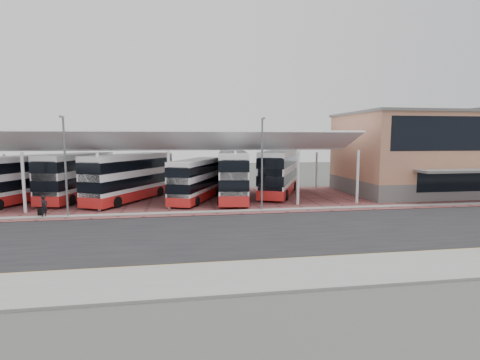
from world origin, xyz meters
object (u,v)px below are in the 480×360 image
(bus_3, at_px, (197,180))
(bus_5, at_px, (279,173))
(bus_4, at_px, (233,176))
(bus_1, at_px, (78,176))
(bus_2, at_px, (129,178))
(bus_0, at_px, (18,180))
(pedestrian, at_px, (44,207))
(terminal, at_px, (425,153))

(bus_3, distance_m, bus_5, 9.66)
(bus_3, xyz_separation_m, bus_4, (3.73, 0.35, 0.37))
(bus_1, bearing_deg, bus_2, -5.77)
(bus_0, xyz_separation_m, bus_1, (5.10, 1.60, 0.08))
(bus_1, bearing_deg, bus_4, 5.58)
(bus_4, distance_m, bus_5, 6.00)
(pedestrian, bearing_deg, bus_3, -39.53)
(bus_4, relative_size, pedestrian, 6.85)
(terminal, distance_m, bus_3, 26.49)
(bus_0, distance_m, bus_1, 5.35)
(bus_3, bearing_deg, bus_1, -170.78)
(terminal, height_order, bus_1, terminal)
(bus_5, relative_size, pedestrian, 6.75)
(bus_0, relative_size, bus_4, 0.92)
(terminal, relative_size, bus_0, 1.64)
(bus_0, bearing_deg, pedestrian, -34.12)
(bus_1, xyz_separation_m, bus_3, (12.10, -2.87, -0.28))
(bus_5, xyz_separation_m, pedestrian, (-21.66, -9.03, -1.55))
(bus_3, relative_size, pedestrian, 5.77)
(bus_1, bearing_deg, bus_5, 13.92)
(bus_0, height_order, bus_3, bus_0)
(terminal, bearing_deg, bus_4, -177.45)
(terminal, bearing_deg, bus_1, 177.76)
(bus_1, distance_m, bus_4, 16.03)
(bus_3, xyz_separation_m, pedestrian, (-12.37, -6.41, -1.18))
(pedestrian, bearing_deg, bus_5, -44.31)
(bus_2, relative_size, pedestrian, 6.34)
(bus_3, distance_m, pedestrian, 13.98)
(bus_4, bearing_deg, pedestrian, -150.03)
(bus_4, distance_m, pedestrian, 17.53)
(bus_0, height_order, bus_4, bus_4)
(terminal, bearing_deg, bus_2, -179.16)
(terminal, relative_size, bus_3, 1.80)
(bus_1, height_order, bus_4, bus_4)
(bus_4, bearing_deg, bus_5, 29.28)
(pedestrian, bearing_deg, bus_2, -14.64)
(bus_0, relative_size, bus_1, 0.95)
(terminal, height_order, bus_3, terminal)
(terminal, xyz_separation_m, bus_2, (-33.07, -0.49, -2.26))
(bus_1, height_order, bus_5, bus_5)
(bus_0, height_order, bus_2, bus_2)
(bus_2, height_order, pedestrian, bus_2)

